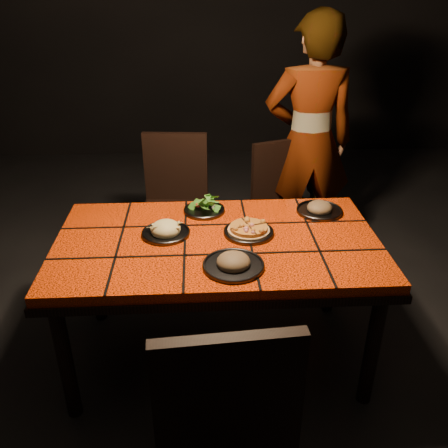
{
  "coord_description": "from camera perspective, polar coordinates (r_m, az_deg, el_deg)",
  "views": [
    {
      "loc": [
        -0.08,
        -2.05,
        1.9
      ],
      "look_at": [
        0.03,
        0.02,
        0.82
      ],
      "focal_mm": 38.0,
      "sensor_mm": 36.0,
      "label": 1
    }
  ],
  "objects": [
    {
      "name": "room_shell",
      "position": [
        2.09,
        -0.96,
        16.44
      ],
      "size": [
        6.04,
        7.04,
        3.08
      ],
      "color": "black",
      "rests_on": "ground"
    },
    {
      "name": "dining_table",
      "position": [
        2.39,
        -0.81,
        -3.43
      ],
      "size": [
        1.62,
        0.92,
        0.75
      ],
      "color": "#FB3E07",
      "rests_on": "ground"
    },
    {
      "name": "chair_near",
      "position": [
        1.74,
        -0.03,
        -21.82
      ],
      "size": [
        0.49,
        0.49,
        1.01
      ],
      "rotation": [
        0.0,
        0.0,
        3.21
      ],
      "color": "black",
      "rests_on": "ground"
    },
    {
      "name": "chair_far_left",
      "position": [
        3.3,
        -5.92,
        3.35
      ],
      "size": [
        0.48,
        0.48,
        0.98
      ],
      "rotation": [
        0.0,
        0.0,
        -0.1
      ],
      "color": "black",
      "rests_on": "ground"
    },
    {
      "name": "chair_far_right",
      "position": [
        3.39,
        7.21,
        3.21
      ],
      "size": [
        0.52,
        0.52,
        0.9
      ],
      "rotation": [
        0.0,
        0.0,
        0.36
      ],
      "color": "black",
      "rests_on": "ground"
    },
    {
      "name": "diner",
      "position": [
        3.43,
        10.16,
        9.65
      ],
      "size": [
        0.64,
        0.42,
        1.74
      ],
      "primitive_type": "imported",
      "rotation": [
        0.0,
        0.0,
        3.14
      ],
      "color": "brown",
      "rests_on": "ground"
    },
    {
      "name": "plate_pizza",
      "position": [
        2.39,
        2.98,
        -0.8
      ],
      "size": [
        0.26,
        0.26,
        0.04
      ],
      "color": "#353539",
      "rests_on": "dining_table"
    },
    {
      "name": "plate_pasta",
      "position": [
        2.4,
        -7.03,
        -0.8
      ],
      "size": [
        0.24,
        0.24,
        0.08
      ],
      "color": "#353539",
      "rests_on": "dining_table"
    },
    {
      "name": "plate_salad",
      "position": [
        2.61,
        -2.39,
        1.99
      ],
      "size": [
        0.23,
        0.23,
        0.07
      ],
      "color": "#353539",
      "rests_on": "dining_table"
    },
    {
      "name": "plate_mushroom_a",
      "position": [
        2.12,
        1.14,
        -4.64
      ],
      "size": [
        0.28,
        0.28,
        0.09
      ],
      "color": "#353539",
      "rests_on": "dining_table"
    },
    {
      "name": "plate_mushroom_b",
      "position": [
        2.66,
        11.42,
        1.85
      ],
      "size": [
        0.25,
        0.25,
        0.08
      ],
      "color": "#353539",
      "rests_on": "dining_table"
    }
  ]
}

